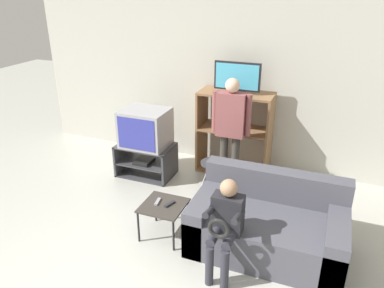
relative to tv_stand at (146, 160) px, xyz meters
The scene contains 12 objects.
wall_back 1.68m from the tv_stand, 44.74° to the left, with size 6.40×0.06×2.60m.
tv_stand is the anchor object (origin of this frame).
television_main 0.51m from the tv_stand, 48.97° to the left, with size 0.65×0.55×0.54m.
media_shelf 1.38m from the tv_stand, 27.22° to the left, with size 1.06×0.49×1.24m.
television_flat 1.79m from the tv_stand, 26.02° to the left, with size 0.66×0.20×0.44m.
folding_stool 1.24m from the tv_stand, 16.28° to the right, with size 0.37×0.38×0.57m.
snack_table 1.52m from the tv_stand, 54.57° to the right, with size 0.47×0.47×0.40m.
remote_control_black 1.55m from the tv_stand, 52.01° to the right, with size 0.04×0.14×0.02m, color #232328.
remote_control_white 1.46m from the tv_stand, 56.69° to the right, with size 0.04×0.14×0.02m, color gray.
couch 2.25m from the tv_stand, 26.77° to the right, with size 1.59×0.94×0.79m.
person_standing_adult 1.44m from the tv_stand, ahead, with size 0.53×0.20×1.56m.
person_seated_child 2.31m from the tv_stand, 42.63° to the right, with size 0.33×0.43×1.00m.
Camera 1 is at (1.54, -1.98, 2.69)m, focal length 35.00 mm.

